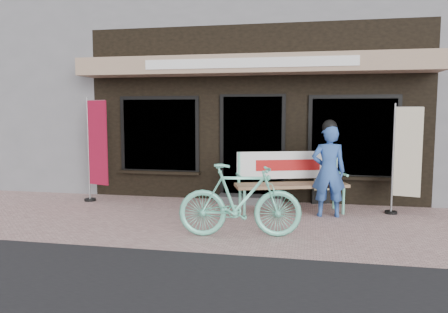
% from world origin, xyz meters
% --- Properties ---
extents(ground, '(70.00, 70.00, 0.00)m').
position_xyz_m(ground, '(0.00, 0.00, 0.00)').
color(ground, '#C79D98').
rests_on(ground, ground).
extents(storefront, '(7.00, 6.77, 6.00)m').
position_xyz_m(storefront, '(0.00, 4.96, 2.99)').
color(storefront, black).
rests_on(storefront, ground).
extents(neighbor_left_near, '(10.00, 7.00, 6.40)m').
position_xyz_m(neighbor_left_near, '(-8.50, 5.50, 3.20)').
color(neighbor_left_near, slate).
rests_on(neighbor_left_near, ground).
extents(bench, '(2.10, 1.14, 1.11)m').
position_xyz_m(bench, '(0.81, 1.15, 0.65)').
color(bench, '#71DCBA').
rests_on(bench, ground).
extents(person, '(0.62, 0.44, 1.71)m').
position_xyz_m(person, '(1.50, 0.90, 0.84)').
color(person, '#3057A7').
rests_on(person, ground).
extents(bicycle, '(1.88, 0.80, 1.09)m').
position_xyz_m(bicycle, '(0.17, -0.64, 0.55)').
color(bicycle, '#71DCBA').
rests_on(bicycle, ground).
extents(nobori_red, '(0.64, 0.31, 2.15)m').
position_xyz_m(nobori_red, '(-3.09, 1.24, 1.11)').
color(nobori_red, gray).
rests_on(nobori_red, ground).
extents(nobori_cream, '(0.59, 0.26, 2.00)m').
position_xyz_m(nobori_cream, '(2.84, 1.28, 1.03)').
color(nobori_cream, gray).
rests_on(nobori_cream, ground).
extents(menu_stand, '(0.46, 0.24, 0.92)m').
position_xyz_m(menu_stand, '(1.44, 1.98, 0.47)').
color(menu_stand, black).
rests_on(menu_stand, ground).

